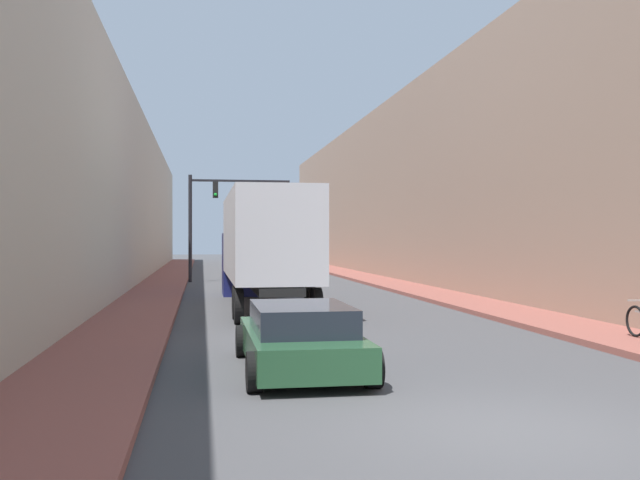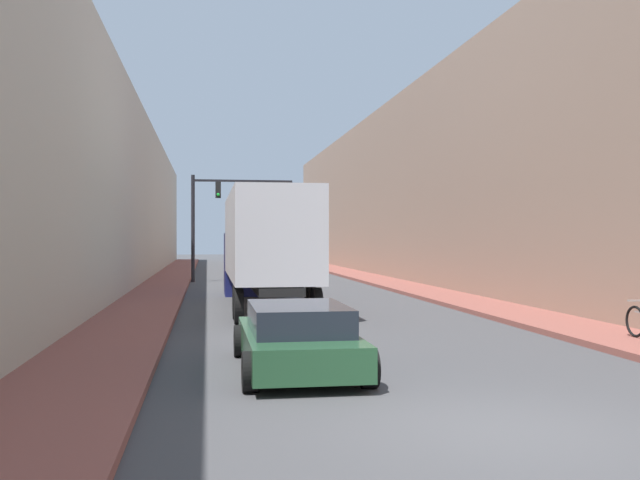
# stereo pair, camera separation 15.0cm
# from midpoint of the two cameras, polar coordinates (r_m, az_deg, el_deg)

# --- Properties ---
(ground_plane) EXTENTS (200.00, 200.00, 0.00)m
(ground_plane) POSITION_cam_midpoint_polar(r_m,az_deg,el_deg) (9.47, 14.56, -14.55)
(ground_plane) COLOR #424244
(sidewalk_right) EXTENTS (2.34, 80.00, 0.15)m
(sidewalk_right) POSITION_cam_midpoint_polar(r_m,az_deg,el_deg) (39.59, 4.43, -3.24)
(sidewalk_right) COLOR brown
(sidewalk_right) RESTS_ON ground
(sidewalk_left) EXTENTS (2.34, 80.00, 0.15)m
(sidewalk_left) POSITION_cam_midpoint_polar(r_m,az_deg,el_deg) (38.49, -12.45, -3.34)
(sidewalk_left) COLOR brown
(sidewalk_left) RESTS_ON ground
(building_right) EXTENTS (6.00, 80.00, 10.53)m
(building_right) POSITION_cam_midpoint_polar(r_m,az_deg,el_deg) (40.82, 10.13, 4.15)
(building_right) COLOR #997A66
(building_right) RESTS_ON ground
(building_left) EXTENTS (6.00, 80.00, 9.22)m
(building_left) POSITION_cam_midpoint_polar(r_m,az_deg,el_deg) (38.92, -18.60, 3.37)
(building_left) COLOR #BCB29E
(building_left) RESTS_ON ground
(semi_truck) EXTENTS (2.51, 12.78, 3.89)m
(semi_truck) POSITION_cam_midpoint_polar(r_m,az_deg,el_deg) (25.20, -4.77, -0.30)
(semi_truck) COLOR silver
(semi_truck) RESTS_ON ground
(sedan_car) EXTENTS (2.14, 4.68, 1.22)m
(sedan_car) POSITION_cam_midpoint_polar(r_m,az_deg,el_deg) (13.02, -1.94, -7.85)
(sedan_car) COLOR #234C2D
(sedan_car) RESTS_ON ground
(traffic_signal_gantry) EXTENTS (5.60, 0.35, 5.91)m
(traffic_signal_gantry) POSITION_cam_midpoint_polar(r_m,az_deg,el_deg) (39.85, -8.26, 2.73)
(traffic_signal_gantry) COLOR black
(traffic_signal_gantry) RESTS_ON ground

